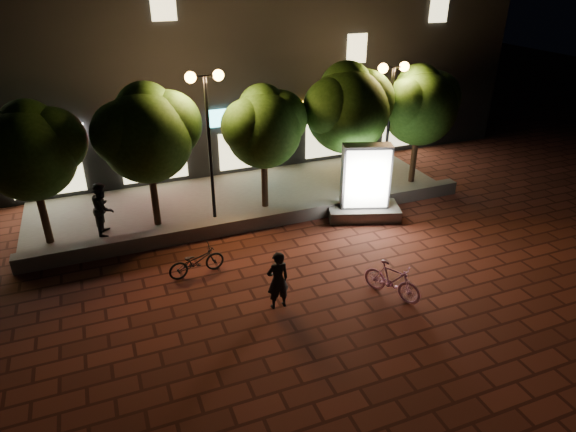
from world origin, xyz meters
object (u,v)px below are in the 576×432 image
street_lamp_left (207,109)px  pedestrian (103,208)px  tree_mid (264,124)px  tree_right (348,106)px  tree_left (147,131)px  ad_kiosk (365,189)px  tree_far_right (420,103)px  street_lamp_right (391,95)px  tree_far_left (30,148)px  scooter_pink (392,280)px  rider (278,280)px  scooter_parked (196,261)px

street_lamp_left → pedestrian: size_ratio=2.84×
tree_mid → tree_right: size_ratio=0.89×
tree_left → ad_kiosk: bearing=-16.6°
tree_left → tree_far_right: tree_left is taller
tree_far_right → ad_kiosk: 4.65m
tree_left → street_lamp_left: 2.05m
street_lamp_right → street_lamp_left: bearing=180.0°
tree_far_left → street_lamp_left: bearing=-2.8°
scooter_pink → pedestrian: pedestrian is taller
street_lamp_left → rider: 6.54m
tree_far_right → street_lamp_right: 1.66m
street_lamp_right → rider: street_lamp_right is taller
tree_far_right → tree_far_left: bearing=-180.0°
scooter_pink → rider: rider is taller
ad_kiosk → rider: 6.15m
scooter_parked → tree_mid: bearing=-51.2°
tree_mid → scooter_pink: size_ratio=2.61×
ad_kiosk → scooter_parked: ad_kiosk is taller
pedestrian → tree_right: bearing=-78.5°
rider → pedestrian: bearing=-59.1°
street_lamp_right → scooter_pink: size_ratio=2.89×
tree_mid → street_lamp_right: street_lamp_right is taller
street_lamp_right → scooter_parked: (-8.38, -3.34, -3.45)m
tree_far_left → street_lamp_left: (5.45, -0.26, 0.74)m
tree_right → rider: size_ratio=2.97×
scooter_parked → rider: bearing=-152.2°
tree_right → street_lamp_left: size_ratio=0.98×
tree_far_right → scooter_pink: bearing=-127.7°
tree_far_right → scooter_pink: tree_far_right is taller
tree_left → pedestrian: bearing=-178.0°
tree_far_left → tree_right: tree_right is taller
street_lamp_right → tree_left: bearing=178.3°
tree_left → tree_mid: size_ratio=1.09×
scooter_pink → rider: (-3.09, 0.70, 0.33)m
tree_right → street_lamp_right: size_ratio=1.02×
tree_mid → rider: size_ratio=2.64×
rider → scooter_parked: bearing=-57.8°
ad_kiosk → tree_left: bearing=163.4°
ad_kiosk → pedestrian: ad_kiosk is taller
tree_far_left → scooter_pink: 11.42m
tree_far_left → tree_right: bearing=0.0°
tree_far_right → rider: bearing=-144.1°
tree_far_right → ad_kiosk: tree_far_right is taller
pedestrian → tree_left: bearing=-76.9°
tree_far_right → street_lamp_right: street_lamp_right is taller
tree_right → scooter_parked: (-6.73, -3.60, -3.12)m
tree_left → tree_far_right: 10.50m
tree_far_left → street_lamp_right: street_lamp_right is taller
tree_far_left → ad_kiosk: size_ratio=1.64×
scooter_parked → pedestrian: bearing=25.7°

